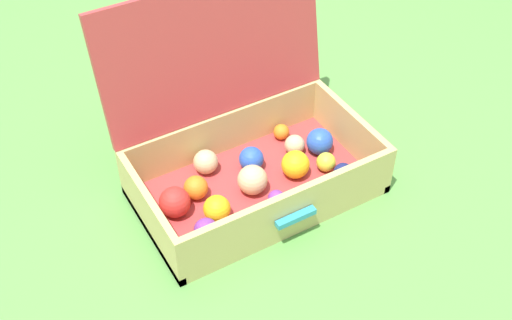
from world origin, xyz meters
TOP-DOWN VIEW (x-y plane):
  - ground_plane at (0.00, 0.00)m, footprint 16.00×16.00m
  - open_suitcase at (0.02, -0.01)m, footprint 0.63×0.47m

SIDE VIEW (x-z plane):
  - ground_plane at x=0.00m, z-range 0.00..0.00m
  - open_suitcase at x=0.02m, z-range -0.14..0.37m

